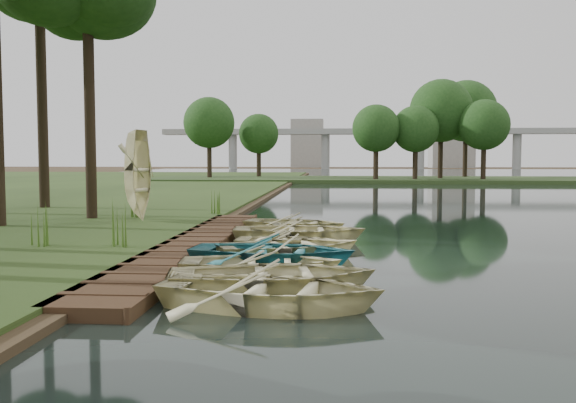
# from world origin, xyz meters

# --- Properties ---
(ground) EXTENTS (300.00, 300.00, 0.00)m
(ground) POSITION_xyz_m (0.00, 0.00, 0.00)
(ground) COLOR #3D2F1D
(boardwalk) EXTENTS (1.60, 16.00, 0.30)m
(boardwalk) POSITION_xyz_m (-1.60, 0.00, 0.15)
(boardwalk) COLOR #3B2616
(boardwalk) RESTS_ON ground
(peninsula) EXTENTS (50.00, 14.00, 0.45)m
(peninsula) POSITION_xyz_m (8.00, 50.00, 0.23)
(peninsula) COLOR #2F461F
(peninsula) RESTS_ON ground
(far_trees) EXTENTS (45.60, 5.60, 8.80)m
(far_trees) POSITION_xyz_m (4.67, 50.00, 6.43)
(far_trees) COLOR black
(far_trees) RESTS_ON peninsula
(bridge) EXTENTS (95.90, 4.00, 8.60)m
(bridge) POSITION_xyz_m (12.31, 120.00, 7.08)
(bridge) COLOR #A5A5A0
(bridge) RESTS_ON ground
(building_a) EXTENTS (10.00, 8.00, 18.00)m
(building_a) POSITION_xyz_m (30.00, 140.00, 9.00)
(building_a) COLOR #A5A5A0
(building_a) RESTS_ON ground
(building_b) EXTENTS (8.00, 8.00, 12.00)m
(building_b) POSITION_xyz_m (-5.00, 145.00, 6.00)
(building_b) COLOR #A5A5A0
(building_b) RESTS_ON ground
(rowboat_0) EXTENTS (4.28, 3.36, 0.81)m
(rowboat_0) POSITION_xyz_m (1.27, -6.79, 0.45)
(rowboat_0) COLOR beige
(rowboat_0) RESTS_ON water
(rowboat_1) EXTENTS (4.40, 3.47, 0.83)m
(rowboat_1) POSITION_xyz_m (1.20, -5.55, 0.46)
(rowboat_1) COLOR beige
(rowboat_1) RESTS_ON water
(rowboat_2) EXTENTS (3.73, 2.83, 0.73)m
(rowboat_2) POSITION_xyz_m (0.77, -3.88, 0.41)
(rowboat_2) COLOR beige
(rowboat_2) RESTS_ON water
(rowboat_3) EXTENTS (4.19, 3.18, 0.81)m
(rowboat_3) POSITION_xyz_m (0.87, -2.48, 0.46)
(rowboat_3) COLOR teal
(rowboat_3) RESTS_ON water
(rowboat_4) EXTENTS (4.51, 3.93, 0.78)m
(rowboat_4) POSITION_xyz_m (1.21, -1.37, 0.44)
(rowboat_4) COLOR beige
(rowboat_4) RESTS_ON water
(rowboat_5) EXTENTS (3.12, 2.29, 0.63)m
(rowboat_5) POSITION_xyz_m (1.08, 0.13, 0.36)
(rowboat_5) COLOR beige
(rowboat_5) RESTS_ON water
(rowboat_6) EXTENTS (4.18, 3.10, 0.83)m
(rowboat_6) POSITION_xyz_m (1.28, 1.77, 0.47)
(rowboat_6) COLOR beige
(rowboat_6) RESTS_ON water
(rowboat_7) EXTENTS (3.36, 2.61, 0.64)m
(rowboat_7) POSITION_xyz_m (0.91, 2.71, 0.37)
(rowboat_7) COLOR beige
(rowboat_7) RESTS_ON water
(rowboat_8) EXTENTS (4.11, 3.40, 0.74)m
(rowboat_8) POSITION_xyz_m (0.95, 4.45, 0.42)
(rowboat_8) COLOR beige
(rowboat_8) RESTS_ON water
(stored_rowboat) EXTENTS (3.63, 2.81, 0.69)m
(stored_rowboat) POSITION_xyz_m (-4.77, 5.34, 0.64)
(stored_rowboat) COLOR beige
(stored_rowboat) RESTS_ON bank
(reeds_0) EXTENTS (0.60, 0.60, 1.10)m
(reeds_0) POSITION_xyz_m (-3.32, -1.18, 0.85)
(reeds_0) COLOR #3F661E
(reeds_0) RESTS_ON bank
(reeds_1) EXTENTS (0.60, 0.60, 1.10)m
(reeds_1) POSITION_xyz_m (-5.47, -1.24, 0.85)
(reeds_1) COLOR #3F661E
(reeds_1) RESTS_ON bank
(reeds_2) EXTENTS (0.60, 0.60, 1.13)m
(reeds_2) POSITION_xyz_m (-5.44, 6.68, 0.87)
(reeds_2) COLOR #3F661E
(reeds_2) RESTS_ON bank
(reeds_3) EXTENTS (0.60, 0.60, 0.88)m
(reeds_3) POSITION_xyz_m (-2.60, 8.38, 0.74)
(reeds_3) COLOR #3F661E
(reeds_3) RESTS_ON bank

